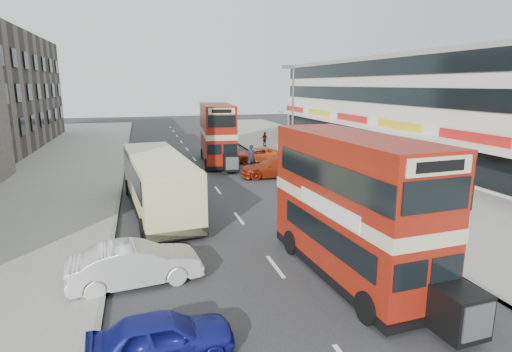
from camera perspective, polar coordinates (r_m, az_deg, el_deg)
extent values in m
plane|color=#28282B|center=(14.38, 5.26, -15.58)|extent=(160.00, 160.00, 0.00)
cube|color=#28282B|center=(32.86, -7.17, 0.57)|extent=(12.00, 90.00, 0.01)
cube|color=gray|center=(36.51, 11.79, 1.72)|extent=(12.00, 90.00, 0.15)
cube|color=gray|center=(33.34, -28.02, -0.52)|extent=(12.00, 90.00, 0.15)
cube|color=gray|center=(32.55, -17.85, 0.07)|extent=(0.20, 90.00, 0.16)
cube|color=gray|center=(34.24, 2.97, 1.26)|extent=(0.20, 90.00, 0.16)
cube|color=beige|center=(41.89, 20.68, 8.65)|extent=(8.00, 46.00, 9.00)
cube|color=black|center=(39.92, 15.64, 4.65)|extent=(0.10, 44.00, 2.40)
cube|color=gray|center=(41.89, 21.18, 14.93)|extent=(8.20, 46.20, 0.40)
cube|color=white|center=(39.33, 14.69, 6.65)|extent=(1.80, 44.00, 0.20)
cylinder|color=slate|center=(31.98, 5.05, 7.54)|extent=(0.16, 0.16, 8.00)
cube|color=slate|center=(31.74, 4.50, 14.74)|extent=(1.00, 0.20, 0.25)
cube|color=black|center=(15.68, 12.59, -11.97)|extent=(2.94, 7.89, 0.34)
cube|color=maroon|center=(15.24, 12.80, -7.99)|extent=(2.92, 7.89, 2.13)
cube|color=beige|center=(14.86, 13.02, -3.61)|extent=(2.97, 7.93, 0.44)
cube|color=maroon|center=(14.59, 13.24, 0.78)|extent=(2.92, 7.89, 2.03)
cube|color=maroon|center=(14.41, 13.46, 5.04)|extent=(2.94, 7.91, 0.24)
cube|color=black|center=(12.72, 26.21, -16.45)|extent=(1.23, 1.24, 1.26)
cube|color=black|center=(36.22, -5.29, 2.27)|extent=(3.09, 7.94, 0.34)
cube|color=maroon|center=(36.03, -5.32, 4.10)|extent=(3.07, 7.94, 2.13)
cube|color=beige|center=(35.87, -5.36, 6.01)|extent=(3.11, 7.98, 0.44)
cube|color=maroon|center=(35.76, -5.40, 7.87)|extent=(3.07, 7.94, 2.04)
cube|color=maroon|center=(35.69, -5.44, 9.62)|extent=(3.09, 7.96, 0.24)
cube|color=black|center=(31.83, -3.43, 1.86)|extent=(1.26, 1.26, 1.26)
cube|color=black|center=(23.21, -13.19, -3.64)|extent=(3.76, 10.91, 0.43)
cube|color=beige|center=(22.91, -13.34, -0.68)|extent=(3.74, 10.90, 2.78)
imported|color=navy|center=(11.30, -12.81, -20.77)|extent=(3.72, 1.72, 1.23)
imported|color=silver|center=(15.08, -16.27, -11.55)|extent=(4.62, 2.12, 1.47)
imported|color=#98270F|center=(30.68, 2.67, 1.24)|extent=(5.40, 2.59, 1.52)
imported|color=#DC4916|center=(36.75, 0.11, 2.91)|extent=(4.47, 2.15, 1.23)
imported|color=gray|center=(28.15, 11.85, 0.57)|extent=(0.67, 0.45, 1.80)
imported|color=gray|center=(44.89, 1.19, 5.08)|extent=(0.99, 0.74, 1.56)
imported|color=gray|center=(32.02, -0.60, 1.28)|extent=(0.86, 2.00, 1.02)
imported|color=black|center=(31.88, -0.60, 2.65)|extent=(0.72, 0.51, 1.87)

